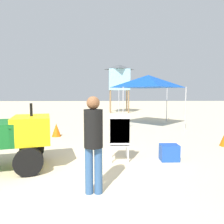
# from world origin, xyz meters

# --- Properties ---
(ground) EXTENTS (80.00, 80.00, 0.00)m
(ground) POSITION_xyz_m (0.00, 0.00, 0.00)
(ground) COLOR beige
(stacked_plastic_chairs) EXTENTS (0.48, 0.48, 1.20)m
(stacked_plastic_chairs) POSITION_xyz_m (1.24, 1.16, 0.70)
(stacked_plastic_chairs) COLOR white
(stacked_plastic_chairs) RESTS_ON ground
(lifeguard_near_center) EXTENTS (0.32, 0.32, 1.68)m
(lifeguard_near_center) POSITION_xyz_m (0.69, -0.48, 0.97)
(lifeguard_near_center) COLOR #33598C
(lifeguard_near_center) RESTS_ON ground
(popup_canopy) EXTENTS (2.99, 2.99, 2.69)m
(popup_canopy) POSITION_xyz_m (3.18, 7.04, 2.35)
(popup_canopy) COLOR #B2B2B7
(popup_canopy) RESTS_ON ground
(lifeguard_tower) EXTENTS (1.98, 1.98, 4.24)m
(lifeguard_tower) POSITION_xyz_m (2.12, 14.49, 3.12)
(lifeguard_tower) COLOR olive
(lifeguard_tower) RESTS_ON ground
(traffic_cone_near) EXTENTS (0.36, 0.36, 0.52)m
(traffic_cone_near) POSITION_xyz_m (-1.07, 4.26, 0.26)
(traffic_cone_near) COLOR orange
(traffic_cone_near) RESTS_ON ground
(cooler_box) EXTENTS (0.46, 0.35, 0.41)m
(cooler_box) POSITION_xyz_m (2.53, 1.20, 0.21)
(cooler_box) COLOR blue
(cooler_box) RESTS_ON ground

